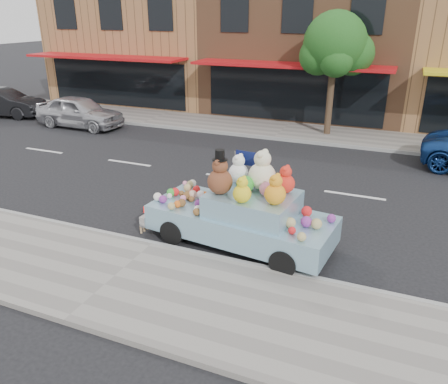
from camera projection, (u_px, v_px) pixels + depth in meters
The scene contains 11 objects.
ground at pixel (231, 178), 14.53m from camera, with size 120.00×120.00×0.00m, color black.
near_sidewalk at pixel (115, 278), 8.96m from camera, with size 60.00×3.00×0.12m, color gray.
far_sidewalk at pixel (283, 130), 20.06m from camera, with size 60.00×3.00×0.12m, color gray.
near_kerb at pixel (153, 244), 10.24m from camera, with size 60.00×0.12×0.13m, color gray.
far_kerb at pixel (274, 138), 18.78m from camera, with size 60.00×0.12×0.13m, color gray.
storefront_left at pixel (152, 37), 26.88m from camera, with size 10.00×9.80×7.30m.
storefront_mid at pixel (313, 41), 23.36m from camera, with size 10.00×9.80×7.30m.
street_tree at pixel (335, 49), 18.00m from camera, with size 3.00×2.70×5.22m.
car_silver at pixel (79, 112), 20.62m from camera, with size 1.74×4.32×1.47m, color #B7B7BD.
car_dark at pixel (3, 103), 22.75m from camera, with size 1.51×4.33×1.43m, color black.
art_car at pixel (242, 212), 10.09m from camera, with size 4.65×2.24×2.37m.
Camera 1 is at (4.97, -12.67, 5.13)m, focal length 35.00 mm.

